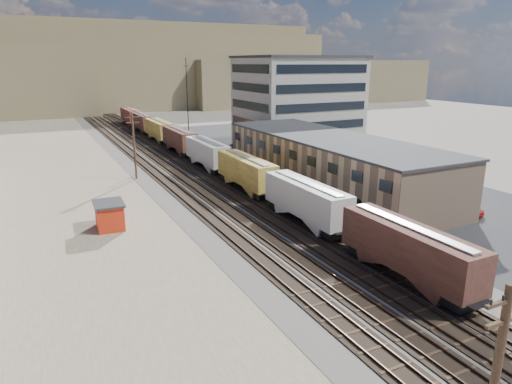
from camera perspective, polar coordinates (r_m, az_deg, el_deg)
name	(u,v)px	position (r m, az deg, el deg)	size (l,w,h in m)	color
ground	(355,281)	(38.76, 12.33, -10.79)	(300.00, 300.00, 0.00)	#6B6356
ballast_bed	(175,163)	(81.60, -10.08, 3.54)	(18.00, 200.00, 0.06)	#4C4742
dirt_yard	(56,191)	(68.79, -23.71, 0.09)	(24.00, 180.00, 0.03)	#776352
asphalt_lot	(328,168)	(77.82, 8.99, 2.98)	(26.00, 120.00, 0.04)	#232326
rail_tracks	(172,163)	(81.43, -10.45, 3.55)	(11.40, 200.00, 0.24)	black
freight_train	(192,145)	(83.65, -7.98, 5.86)	(3.00, 119.74, 4.46)	black
warehouse	(329,162)	(65.11, 9.16, 3.72)	(12.40, 40.40, 7.25)	tan
office_tower	(297,102)	(96.14, 5.19, 11.13)	(22.60, 18.60, 18.45)	#9E998E
utility_pole_north	(134,145)	(70.96, -14.99, 5.74)	(2.20, 0.32, 10.00)	#382619
radio_mast	(188,105)	(91.46, -8.55, 10.69)	(1.20, 0.16, 18.00)	black
hills_north	(85,70)	(195.82, -20.61, 14.04)	(265.00, 80.00, 32.00)	brown
maintenance_shed	(110,215)	(51.15, -17.84, -2.76)	(3.23, 4.08, 2.89)	red
parked_car_red	(463,209)	(58.30, 24.50, -1.91)	(1.82, 4.52, 1.54)	#AF1C10
parked_car_blue	(284,139)	(101.36, 3.57, 6.61)	(2.80, 6.06, 1.69)	navy
parked_car_far	(322,151)	(89.07, 8.22, 5.13)	(1.78, 4.43, 1.51)	silver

